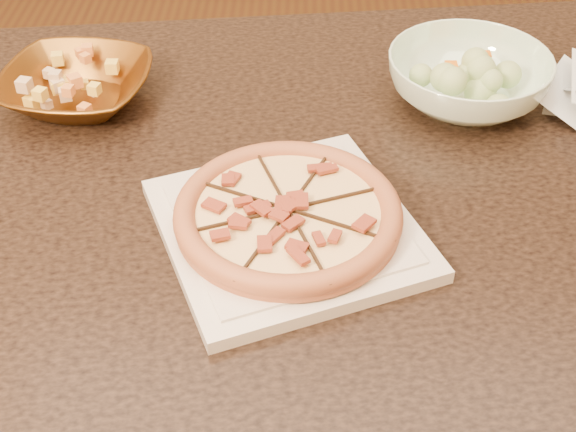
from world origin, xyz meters
name	(u,v)px	position (x,y,z in m)	size (l,w,h in m)	color
floor	(324,428)	(0.00, 0.00, -0.01)	(4.00, 4.00, 0.02)	#503414
dining_table	(229,229)	(-0.16, -0.12, 0.65)	(1.50, 1.07, 0.75)	#322218
plate	(288,228)	(-0.07, -0.25, 0.76)	(0.38, 0.38, 0.02)	beige
pizza	(288,213)	(-0.07, -0.25, 0.78)	(0.27, 0.27, 0.03)	#AE5C38
bronze_bowl	(77,87)	(-0.39, 0.04, 0.78)	(0.22, 0.22, 0.05)	brown
mixed_dish	(71,63)	(-0.39, 0.04, 0.82)	(0.10, 0.11, 0.03)	tan
salad_bowl	(468,79)	(0.19, 0.06, 0.79)	(0.24, 0.24, 0.08)	silver
salad	(472,46)	(0.19, 0.06, 0.84)	(0.09, 0.11, 0.04)	#A7BD7B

